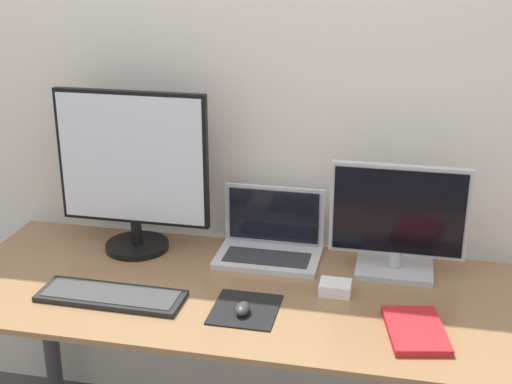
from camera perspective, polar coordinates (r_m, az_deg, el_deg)
The scene contains 10 objects.
wall_back at distance 2.36m, azimuth 1.32°, elevation 8.46°, with size 7.00×0.05×2.50m.
desk at distance 2.21m, azimuth -0.92°, elevation -10.61°, with size 1.79×0.71×0.72m.
monitor_left at distance 2.35m, azimuth -9.84°, elevation 1.74°, with size 0.51×0.21×0.54m.
monitor_right at distance 2.23m, azimuth 11.27°, elevation -2.39°, with size 0.42×0.17×0.35m.
laptop at distance 2.34m, azimuth 1.16°, elevation -3.86°, with size 0.33×0.22×0.22m.
keyboard at distance 2.14m, azimuth -11.51°, elevation -8.14°, with size 0.43×0.15×0.02m.
mousepad at distance 2.05m, azimuth -0.88°, elevation -9.38°, with size 0.18×0.20×0.00m.
mouse at distance 2.01m, azimuth -1.08°, elevation -9.33°, with size 0.04×0.06×0.03m.
book at distance 1.98m, azimuth 12.65°, elevation -10.76°, with size 0.19×0.26×0.02m.
power_brick at distance 2.14m, azimuth 6.36°, elevation -7.63°, with size 0.09×0.07×0.04m.
Camera 1 is at (0.44, -1.49, 1.74)m, focal length 50.00 mm.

